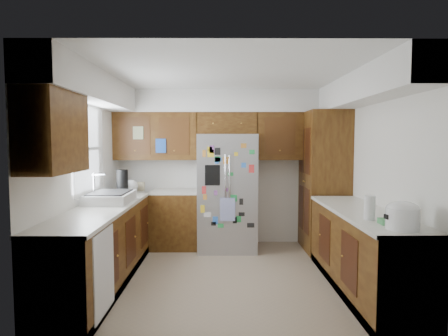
{
  "coord_description": "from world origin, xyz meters",
  "views": [
    {
      "loc": [
        -0.08,
        -4.6,
        1.69
      ],
      "look_at": [
        -0.05,
        0.35,
        1.34
      ],
      "focal_mm": 30.0,
      "sensor_mm": 36.0,
      "label": 1
    }
  ],
  "objects": [
    {
      "name": "right_counter_run",
      "position": [
        1.5,
        -0.47,
        0.42
      ],
      "size": [
        0.63,
        2.25,
        0.92
      ],
      "color": "#3C1E0B",
      "rests_on": "ground"
    },
    {
      "name": "fridge_top_items",
      "position": [
        -0.05,
        1.43,
        2.27
      ],
      "size": [
        0.65,
        0.3,
        0.26
      ],
      "color": "#1B5DB4",
      "rests_on": "bridge_cabinet"
    },
    {
      "name": "paper_towel",
      "position": [
        1.37,
        -0.98,
        1.04
      ],
      "size": [
        0.11,
        0.11,
        0.24
      ],
      "primitive_type": "cylinder",
      "color": "white",
      "rests_on": "right_counter_run"
    },
    {
      "name": "floor",
      "position": [
        0.0,
        0.0,
        0.0
      ],
      "size": [
        3.6,
        3.6,
        0.0
      ],
      "primitive_type": "plane",
      "color": "gray",
      "rests_on": "ground"
    },
    {
      "name": "left_counter_run",
      "position": [
        -1.36,
        0.03,
        0.43
      ],
      "size": [
        1.36,
        3.2,
        0.92
      ],
      "color": "#3C1E0B",
      "rests_on": "ground"
    },
    {
      "name": "fridge",
      "position": [
        -0.0,
        1.2,
        0.9
      ],
      "size": [
        0.9,
        0.79,
        1.8
      ],
      "color": "#AAAAAF",
      "rests_on": "ground"
    },
    {
      "name": "bridge_cabinet",
      "position": [
        0.0,
        1.43,
        1.98
      ],
      "size": [
        0.96,
        0.34,
        0.35
      ],
      "primitive_type": "cube",
      "color": "#3C1E0B",
      "rests_on": "fridge"
    },
    {
      "name": "sink_assembly",
      "position": [
        -1.5,
        0.1,
        0.99
      ],
      "size": [
        0.52,
        0.7,
        0.37
      ],
      "color": "white",
      "rests_on": "left_counter_run"
    },
    {
      "name": "left_counter_clutter",
      "position": [
        -1.49,
        0.83,
        1.05
      ],
      "size": [
        0.39,
        0.85,
        0.38
      ],
      "color": "black",
      "rests_on": "left_counter_run"
    },
    {
      "name": "room_shell",
      "position": [
        -0.11,
        0.36,
        1.82
      ],
      "size": [
        3.64,
        3.24,
        2.52
      ],
      "color": "white",
      "rests_on": "ground"
    },
    {
      "name": "rice_cooker",
      "position": [
        1.5,
        -1.38,
        1.05
      ],
      "size": [
        0.29,
        0.28,
        0.25
      ],
      "color": "white",
      "rests_on": "right_counter_run"
    },
    {
      "name": "pantry",
      "position": [
        1.5,
        1.15,
        1.07
      ],
      "size": [
        0.6,
        0.9,
        2.15
      ],
      "primitive_type": "cube",
      "color": "#3C1E0B",
      "rests_on": "ground"
    }
  ]
}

